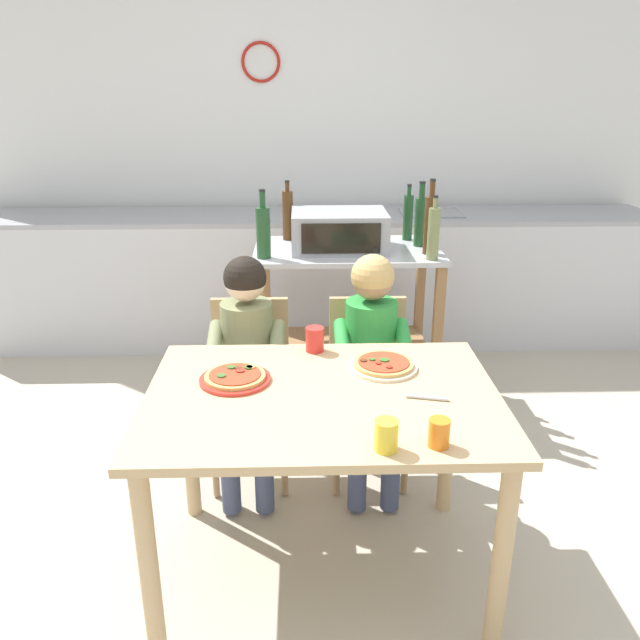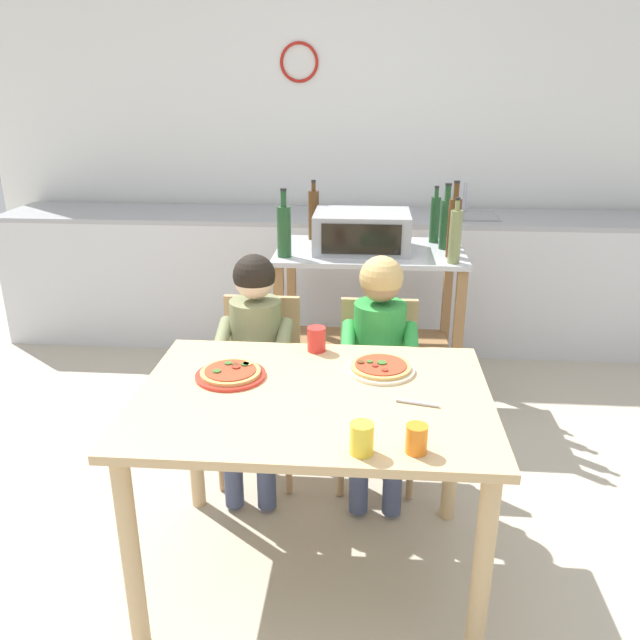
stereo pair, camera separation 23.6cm
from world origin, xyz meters
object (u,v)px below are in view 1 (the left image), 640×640
Objects in this scene: kitchen_island_cart at (346,299)px; child_in_olive_shirt at (247,352)px; toaster_oven at (339,231)px; bottle_slim_sauce at (263,231)px; bottle_clear_vinegar at (421,220)px; drinking_cup_red at (315,339)px; dining_chair_left at (250,377)px; dining_chair_right at (368,376)px; dining_table at (323,422)px; pizza_plate_cream at (383,365)px; drinking_cup_orange at (439,433)px; bottle_dark_olive_oil at (430,224)px; child_in_green_shirt at (372,349)px; drinking_cup_yellow at (386,435)px; bottle_brown_beer at (288,215)px; serving_spoon at (427,398)px; bottle_tall_green_wine at (408,216)px; pizza_plate_red_rimmed at (235,378)px; bottle_squat_spirits at (434,233)px.

kitchen_island_cart is 1.01m from child_in_olive_shirt.
toaster_oven is 1.44× the size of bottle_slim_sauce.
bottle_clear_vinegar is at bearing 6.86° from kitchen_island_cart.
drinking_cup_red is at bearing -98.10° from toaster_oven.
kitchen_island_cart is 10.45× the size of drinking_cup_red.
dining_chair_right is (0.53, 0.00, 0.00)m from dining_chair_left.
dining_table is 1.46× the size of dining_chair_left.
dining_chair_right is (0.23, 0.69, -0.16)m from dining_table.
drinking_cup_orange is at bearing -79.98° from pizza_plate_cream.
bottle_dark_olive_oil is 0.92m from child_in_green_shirt.
drinking_cup_yellow is (-0.06, -0.54, 0.03)m from pizza_plate_cream.
child_in_green_shirt is (0.37, -1.10, -0.36)m from bottle_brown_beer.
serving_spoon is at bearing 59.70° from drinking_cup_yellow.
dining_chair_right reaches higher than serving_spoon.
bottle_clear_vinegar is at bearing -13.18° from bottle_brown_beer.
dining_chair_right is (0.37, -0.98, -0.54)m from bottle_brown_beer.
bottle_clear_vinegar reaches higher than child_in_green_shirt.
bottle_brown_beer is 1.13m from dining_chair_left.
bottle_tall_green_wine is 0.39× the size of dining_chair_right.
bottle_dark_olive_oil is at bearing 65.69° from dining_table.
pizza_plate_red_rimmed is (-0.53, -0.46, 0.10)m from child_in_green_shirt.
child_in_green_shirt is (-0.37, -0.64, -0.35)m from bottle_squat_spirits.
bottle_dark_olive_oil reaches higher than dining_table.
child_in_green_shirt is 0.34m from drinking_cup_red.
drinking_cup_yellow is at bearing -64.47° from dining_table.
dining_chair_right is (-0.37, -0.52, -0.53)m from bottle_squat_spirits.
child_in_green_shirt is 0.38m from pizza_plate_cream.
bottle_dark_olive_oil reaches higher than bottle_tall_green_wine.
bottle_brown_beer is 1.71m from dining_table.
drinking_cup_yellow is (0.31, -2.01, -0.23)m from bottle_brown_beer.
bottle_brown_beer is 2.38× the size of serving_spoon.
drinking_cup_orange is (0.15, 0.02, -0.00)m from drinking_cup_yellow.
bottle_squat_spirits is 0.31× the size of child_in_green_shirt.
toaster_oven is 1.44× the size of bottle_clear_vinegar.
dining_table is 12.85× the size of drinking_cup_yellow.
bottle_dark_olive_oil is 4.20× the size of drinking_cup_yellow.
bottle_brown_beer reaches higher than dining_chair_right.
bottle_slim_sauce is 0.86m from bottle_dark_olive_oil.
drinking_cup_red is (-0.60, -1.13, -0.23)m from bottle_clear_vinegar.
serving_spoon is (0.34, -0.05, 0.12)m from dining_table.
bottle_brown_beer is 1.21m from child_in_green_shirt.
bottle_slim_sauce is at bearing 176.16° from bottle_squat_spirits.
pizza_plate_cream is 2.66× the size of drinking_cup_yellow.
bottle_slim_sauce reaches higher than dining_chair_right.
kitchen_island_cart is 11.95× the size of drinking_cup_orange.
bottle_squat_spirits is at bearing 60.33° from child_in_green_shirt.
bottle_clear_vinegar reaches higher than drinking_cup_orange.
bottle_brown_beer is 0.95× the size of bottle_clear_vinegar.
bottle_slim_sauce reaches higher than toaster_oven.
child_in_green_shirt is (-0.35, -0.93, -0.36)m from bottle_clear_vinegar.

